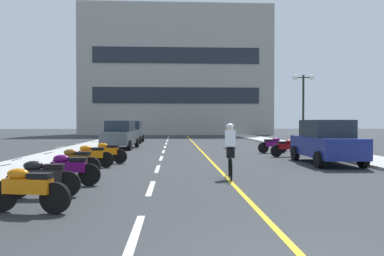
# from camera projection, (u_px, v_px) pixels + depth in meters

# --- Properties ---
(ground_plane) EXTENTS (140.00, 140.00, 0.00)m
(ground_plane) POSITION_uv_depth(u_px,v_px,m) (195.00, 148.00, 24.81)
(ground_plane) COLOR #2D3033
(curb_left) EXTENTS (2.40, 72.00, 0.12)m
(curb_left) POSITION_uv_depth(u_px,v_px,m) (95.00, 145.00, 27.45)
(curb_left) COLOR #A8A8A3
(curb_left) RESTS_ON ground
(curb_right) EXTENTS (2.40, 72.00, 0.12)m
(curb_right) POSITION_uv_depth(u_px,v_px,m) (287.00, 144.00, 28.16)
(curb_right) COLOR #A8A8A3
(curb_right) RESTS_ON ground
(lane_dash_0) EXTENTS (0.14, 2.20, 0.01)m
(lane_dash_0) POSITION_uv_depth(u_px,v_px,m) (135.00, 234.00, 5.74)
(lane_dash_0) COLOR silver
(lane_dash_0) RESTS_ON ground
(lane_dash_1) EXTENTS (0.14, 2.20, 0.01)m
(lane_dash_1) POSITION_uv_depth(u_px,v_px,m) (151.00, 188.00, 9.73)
(lane_dash_1) COLOR silver
(lane_dash_1) RESTS_ON ground
(lane_dash_2) EXTENTS (0.14, 2.20, 0.01)m
(lane_dash_2) POSITION_uv_depth(u_px,v_px,m) (158.00, 169.00, 13.73)
(lane_dash_2) COLOR silver
(lane_dash_2) RESTS_ON ground
(lane_dash_3) EXTENTS (0.14, 2.20, 0.01)m
(lane_dash_3) POSITION_uv_depth(u_px,v_px,m) (161.00, 158.00, 17.72)
(lane_dash_3) COLOR silver
(lane_dash_3) RESTS_ON ground
(lane_dash_4) EXTENTS (0.14, 2.20, 0.01)m
(lane_dash_4) POSITION_uv_depth(u_px,v_px,m) (163.00, 152.00, 21.72)
(lane_dash_4) COLOR silver
(lane_dash_4) RESTS_ON ground
(lane_dash_5) EXTENTS (0.14, 2.20, 0.01)m
(lane_dash_5) POSITION_uv_depth(u_px,v_px,m) (165.00, 147.00, 25.71)
(lane_dash_5) COLOR silver
(lane_dash_5) RESTS_ON ground
(lane_dash_6) EXTENTS (0.14, 2.20, 0.01)m
(lane_dash_6) POSITION_uv_depth(u_px,v_px,m) (166.00, 144.00, 29.71)
(lane_dash_6) COLOR silver
(lane_dash_6) RESTS_ON ground
(lane_dash_7) EXTENTS (0.14, 2.20, 0.01)m
(lane_dash_7) POSITION_uv_depth(u_px,v_px,m) (167.00, 141.00, 33.70)
(lane_dash_7) COLOR silver
(lane_dash_7) RESTS_ON ground
(lane_dash_8) EXTENTS (0.14, 2.20, 0.01)m
(lane_dash_8) POSITION_uv_depth(u_px,v_px,m) (168.00, 139.00, 37.69)
(lane_dash_8) COLOR silver
(lane_dash_8) RESTS_ON ground
(lane_dash_9) EXTENTS (0.14, 2.20, 0.01)m
(lane_dash_9) POSITION_uv_depth(u_px,v_px,m) (168.00, 137.00, 41.69)
(lane_dash_9) COLOR silver
(lane_dash_9) RESTS_ON ground
(lane_dash_10) EXTENTS (0.14, 2.20, 0.01)m
(lane_dash_10) POSITION_uv_depth(u_px,v_px,m) (169.00, 136.00, 45.68)
(lane_dash_10) COLOR silver
(lane_dash_10) RESTS_ON ground
(lane_dash_11) EXTENTS (0.14, 2.20, 0.01)m
(lane_dash_11) POSITION_uv_depth(u_px,v_px,m) (169.00, 135.00, 49.68)
(lane_dash_11) COLOR silver
(lane_dash_11) RESTS_ON ground
(centre_line_yellow) EXTENTS (0.12, 66.00, 0.01)m
(centre_line_yellow) POSITION_uv_depth(u_px,v_px,m) (196.00, 145.00, 27.82)
(centre_line_yellow) COLOR gold
(centre_line_yellow) RESTS_ON ground
(office_building) EXTENTS (26.00, 7.11, 17.48)m
(office_building) POSITION_uv_depth(u_px,v_px,m) (176.00, 72.00, 52.08)
(office_building) COLOR #9E998E
(office_building) RESTS_ON ground
(street_lamp_mid) EXTENTS (1.46, 0.36, 4.77)m
(street_lamp_mid) POSITION_uv_depth(u_px,v_px,m) (303.00, 93.00, 24.68)
(street_lamp_mid) COLOR black
(street_lamp_mid) RESTS_ON curb_right
(parked_car_near) EXTENTS (1.95, 4.21, 1.82)m
(parked_car_near) POSITION_uv_depth(u_px,v_px,m) (326.00, 142.00, 15.32)
(parked_car_near) COLOR black
(parked_car_near) RESTS_ON ground
(parked_car_mid) EXTENTS (2.14, 4.30, 1.82)m
(parked_car_mid) POSITION_uv_depth(u_px,v_px,m) (120.00, 135.00, 23.95)
(parked_car_mid) COLOR black
(parked_car_mid) RESTS_ON ground
(parked_car_far) EXTENTS (1.93, 4.21, 1.82)m
(parked_car_far) POSITION_uv_depth(u_px,v_px,m) (131.00, 132.00, 31.06)
(parked_car_far) COLOR black
(parked_car_far) RESTS_ON ground
(motorcycle_0) EXTENTS (1.69, 0.62, 0.92)m
(motorcycle_0) POSITION_uv_depth(u_px,v_px,m) (27.00, 188.00, 7.05)
(motorcycle_0) COLOR black
(motorcycle_0) RESTS_ON ground
(motorcycle_1) EXTENTS (1.70, 0.60, 0.92)m
(motorcycle_1) POSITION_uv_depth(u_px,v_px,m) (42.00, 177.00, 8.46)
(motorcycle_1) COLOR black
(motorcycle_1) RESTS_ON ground
(motorcycle_2) EXTENTS (1.70, 0.60, 0.92)m
(motorcycle_2) POSITION_uv_depth(u_px,v_px,m) (68.00, 169.00, 10.03)
(motorcycle_2) COLOR black
(motorcycle_2) RESTS_ON ground
(motorcycle_3) EXTENTS (1.68, 0.66, 0.92)m
(motorcycle_3) POSITION_uv_depth(u_px,v_px,m) (75.00, 161.00, 12.05)
(motorcycle_3) COLOR black
(motorcycle_3) RESTS_ON ground
(motorcycle_4) EXTENTS (1.70, 0.60, 0.92)m
(motorcycle_4) POSITION_uv_depth(u_px,v_px,m) (91.00, 155.00, 14.00)
(motorcycle_4) COLOR black
(motorcycle_4) RESTS_ON ground
(motorcycle_5) EXTENTS (1.69, 0.62, 0.92)m
(motorcycle_5) POSITION_uv_depth(u_px,v_px,m) (107.00, 152.00, 15.51)
(motorcycle_5) COLOR black
(motorcycle_5) RESTS_ON ground
(motorcycle_6) EXTENTS (1.67, 0.68, 0.92)m
(motorcycle_6) POSITION_uv_depth(u_px,v_px,m) (286.00, 147.00, 18.51)
(motorcycle_6) COLOR black
(motorcycle_6) RESTS_ON ground
(motorcycle_7) EXTENTS (1.70, 0.60, 0.92)m
(motorcycle_7) POSITION_uv_depth(u_px,v_px,m) (273.00, 145.00, 20.68)
(motorcycle_7) COLOR black
(motorcycle_7) RESTS_ON ground
(cyclist_rider) EXTENTS (0.43, 1.77, 1.71)m
(cyclist_rider) POSITION_uv_depth(u_px,v_px,m) (230.00, 149.00, 11.44)
(cyclist_rider) COLOR black
(cyclist_rider) RESTS_ON ground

